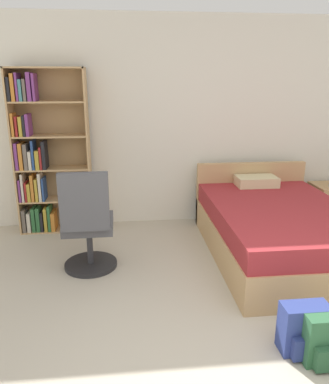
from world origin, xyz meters
name	(u,v)px	position (x,y,z in m)	size (l,w,h in m)	color
wall_back	(192,123)	(0.00, 3.23, 1.30)	(9.00, 0.06, 2.60)	silver
bookshelf	(43,158)	(-1.86, 3.01, 0.93)	(0.88, 0.29, 1.97)	tan
bed	(277,228)	(0.74, 2.06, 0.29)	(1.41, 2.10, 0.81)	tan
office_chair	(88,226)	(-1.25, 1.87, 0.48)	(0.53, 0.59, 1.05)	#232326
backpack_green	(326,340)	(0.43, 0.43, 0.17)	(0.30, 0.22, 0.35)	#2D603D
backpack_blue	(304,330)	(0.33, 0.54, 0.17)	(0.33, 0.22, 0.36)	navy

